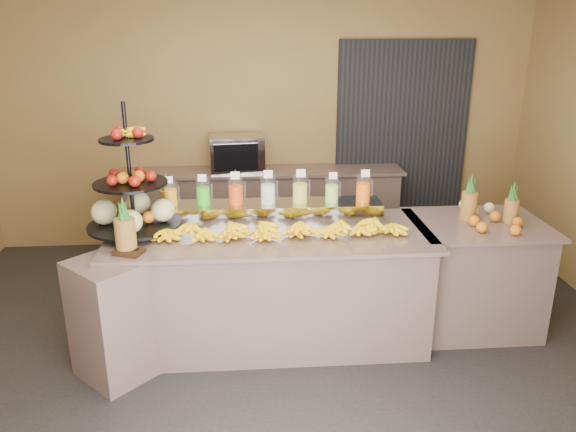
{
  "coord_description": "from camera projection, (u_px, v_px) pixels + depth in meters",
  "views": [
    {
      "loc": [
        -0.18,
        -3.77,
        2.48
      ],
      "look_at": [
        0.13,
        0.3,
        1.06
      ],
      "focal_mm": 35.0,
      "sensor_mm": 36.0,
      "label": 1
    }
  ],
  "objects": [
    {
      "name": "right_fruit_pile",
      "position": [
        492.0,
        216.0,
        4.49
      ],
      "size": [
        0.44,
        0.42,
        0.23
      ],
      "color": "brown",
      "rests_on": "right_counter"
    },
    {
      "name": "pitcher_tray",
      "position": [
        268.0,
        212.0,
        4.59
      ],
      "size": [
        1.85,
        0.3,
        0.15
      ],
      "primitive_type": "cube",
      "color": "gray",
      "rests_on": "buffet_counter"
    },
    {
      "name": "juice_pitcher_orange_a",
      "position": [
        171.0,
        195.0,
        4.48
      ],
      "size": [
        0.11,
        0.11,
        0.26
      ],
      "color": "silver",
      "rests_on": "pitcher_tray"
    },
    {
      "name": "juice_pitcher_orange_b",
      "position": [
        236.0,
        192.0,
        4.51
      ],
      "size": [
        0.12,
        0.12,
        0.29
      ],
      "color": "silver",
      "rests_on": "pitcher_tray"
    },
    {
      "name": "back_ledge",
      "position": [
        263.0,
        210.0,
        6.34
      ],
      "size": [
        3.1,
        0.55,
        0.93
      ],
      "color": "gray",
      "rests_on": "ground"
    },
    {
      "name": "room_envelope",
      "position": [
        290.0,
        101.0,
        4.51
      ],
      "size": [
        6.04,
        5.02,
        2.82
      ],
      "color": "olive",
      "rests_on": "ground"
    },
    {
      "name": "juice_pitcher_orange_c",
      "position": [
        363.0,
        189.0,
        4.59
      ],
      "size": [
        0.12,
        0.12,
        0.29
      ],
      "color": "silver",
      "rests_on": "pitcher_tray"
    },
    {
      "name": "fruit_stand",
      "position": [
        139.0,
        201.0,
        4.29
      ],
      "size": [
        0.81,
        0.81,
        1.0
      ],
      "rotation": [
        0.0,
        0.0,
        -0.14
      ],
      "color": "black",
      "rests_on": "buffet_counter"
    },
    {
      "name": "condiment_caddy",
      "position": [
        129.0,
        252.0,
        3.95
      ],
      "size": [
        0.23,
        0.2,
        0.03
      ],
      "primitive_type": "cube",
      "rotation": [
        0.0,
        0.0,
        -0.36
      ],
      "color": "black",
      "rests_on": "buffet_counter"
    },
    {
      "name": "juice_pitcher_milk",
      "position": [
        268.0,
        191.0,
        4.53
      ],
      "size": [
        0.12,
        0.13,
        0.3
      ],
      "color": "silver",
      "rests_on": "pitcher_tray"
    },
    {
      "name": "oven_warmer",
      "position": [
        236.0,
        153.0,
        6.1
      ],
      "size": [
        0.62,
        0.46,
        0.39
      ],
      "primitive_type": "cube",
      "rotation": [
        0.0,
        0.0,
        0.1
      ],
      "color": "gray",
      "rests_on": "back_ledge"
    },
    {
      "name": "pineapple_left_b",
      "position": [
        168.0,
        200.0,
        4.67
      ],
      "size": [
        0.12,
        0.12,
        0.39
      ],
      "rotation": [
        0.0,
        0.0,
        -0.07
      ],
      "color": "brown",
      "rests_on": "buffet_counter"
    },
    {
      "name": "buffet_counter",
      "position": [
        257.0,
        289.0,
        4.46
      ],
      "size": [
        2.75,
        1.25,
        0.93
      ],
      "color": "gray",
      "rests_on": "ground"
    },
    {
      "name": "juice_pitcher_green",
      "position": [
        203.0,
        194.0,
        4.5
      ],
      "size": [
        0.11,
        0.12,
        0.27
      ],
      "color": "silver",
      "rests_on": "pitcher_tray"
    },
    {
      "name": "juice_pitcher_lime",
      "position": [
        332.0,
        191.0,
        4.57
      ],
      "size": [
        0.11,
        0.12,
        0.27
      ],
      "color": "silver",
      "rests_on": "pitcher_tray"
    },
    {
      "name": "juice_pitcher_lemon",
      "position": [
        300.0,
        190.0,
        4.55
      ],
      "size": [
        0.12,
        0.13,
        0.3
      ],
      "color": "silver",
      "rests_on": "pitcher_tray"
    },
    {
      "name": "banana_heap",
      "position": [
        282.0,
        226.0,
        4.26
      ],
      "size": [
        1.98,
        0.18,
        0.16
      ],
      "color": "yellow",
      "rests_on": "buffet_counter"
    },
    {
      "name": "ground",
      "position": [
        274.0,
        357.0,
        4.37
      ],
      "size": [
        6.0,
        6.0,
        0.0
      ],
      "primitive_type": "plane",
      "color": "black",
      "rests_on": "ground"
    },
    {
      "name": "pineapple_left_a",
      "position": [
        125.0,
        232.0,
        3.94
      ],
      "size": [
        0.15,
        0.15,
        0.41
      ],
      "rotation": [
        0.0,
        0.0,
        0.4
      ],
      "color": "brown",
      "rests_on": "buffet_counter"
    },
    {
      "name": "right_counter",
      "position": [
        472.0,
        274.0,
        4.72
      ],
      "size": [
        1.08,
        0.88,
        0.93
      ],
      "color": "gray",
      "rests_on": "ground"
    }
  ]
}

